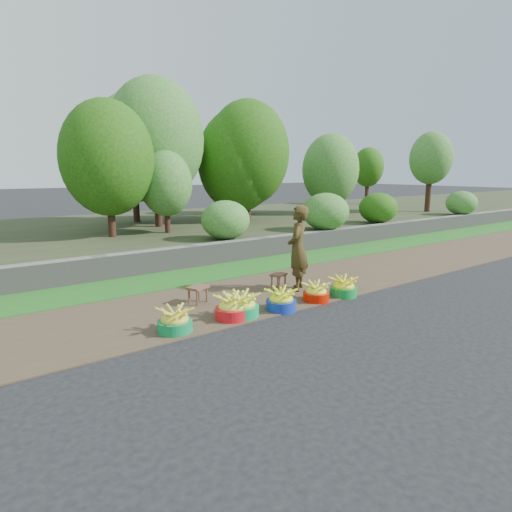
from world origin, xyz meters
TOP-DOWN VIEW (x-y plane):
  - ground_plane at (0.00, 0.00)m, footprint 120.00×120.00m
  - dirt_shoulder at (0.00, 1.25)m, footprint 80.00×2.50m
  - grass_verge at (0.00, 3.25)m, footprint 80.00×1.50m
  - retaining_wall at (0.00, 4.10)m, footprint 80.00×0.35m
  - earth_bank at (0.00, 9.00)m, footprint 80.00×10.00m
  - vegetation at (-0.59, 7.97)m, footprint 32.06×8.04m
  - basin_a at (-2.23, 0.33)m, footprint 0.52×0.52m
  - basin_b at (-1.23, 0.32)m, footprint 0.55×0.55m
  - basin_c at (-1.05, 0.31)m, footprint 0.56×0.56m
  - basin_d at (-0.31, 0.20)m, footprint 0.52×0.52m
  - basin_e at (0.55, 0.23)m, footprint 0.48×0.48m
  - basin_f at (1.20, 0.16)m, footprint 0.51×0.51m
  - stool_left at (-1.29, 1.36)m, footprint 0.43×0.38m
  - stool_right at (0.55, 1.33)m, footprint 0.39×0.35m
  - vendor_woman at (0.75, 0.98)m, footprint 0.73×0.70m

SIDE VIEW (x-z plane):
  - ground_plane at x=0.00m, z-range 0.00..0.00m
  - dirt_shoulder at x=0.00m, z-range 0.00..0.02m
  - grass_verge at x=0.00m, z-range 0.00..0.04m
  - basin_e at x=0.55m, z-range -0.02..0.34m
  - basin_f at x=1.20m, z-range -0.02..0.36m
  - basin_a at x=-2.23m, z-range -0.02..0.37m
  - basin_d at x=-0.31m, z-range -0.02..0.37m
  - basin_b at x=-1.23m, z-range -0.02..0.39m
  - basin_c at x=-1.05m, z-range -0.02..0.40m
  - stool_right at x=0.55m, z-range 0.10..0.39m
  - earth_bank at x=0.00m, z-range 0.00..0.50m
  - stool_left at x=-1.29m, z-range 0.11..0.42m
  - retaining_wall at x=0.00m, z-range 0.00..0.55m
  - vendor_woman at x=0.75m, z-range 0.02..1.71m
  - vegetation at x=-0.59m, z-range 0.38..5.25m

